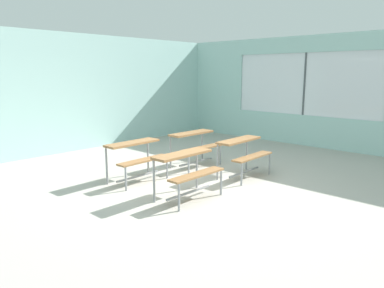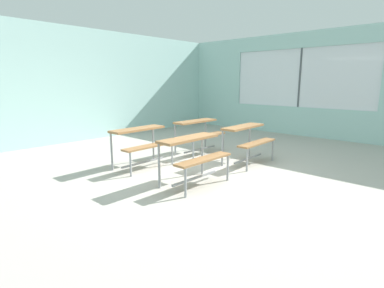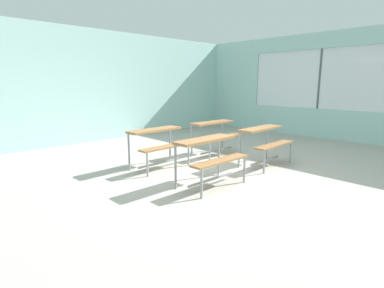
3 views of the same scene
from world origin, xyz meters
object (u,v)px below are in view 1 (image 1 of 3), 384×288
at_px(desk_bench_r0c1, 244,149).
at_px(desk_bench_r1c0, 136,152).
at_px(desk_bench_r1c1, 195,141).
at_px(desk_bench_r0c0, 187,165).

distance_m(desk_bench_r0c1, desk_bench_r1c0, 2.06).
bearing_deg(desk_bench_r0c1, desk_bench_r1c0, 139.35).
bearing_deg(desk_bench_r1c0, desk_bench_r1c1, -3.07).
xyz_separation_m(desk_bench_r0c0, desk_bench_r1c1, (1.61, 1.31, 0.00)).
bearing_deg(desk_bench_r1c1, desk_bench_r0c1, -87.42).
relative_size(desk_bench_r0c0, desk_bench_r0c1, 0.99).
bearing_deg(desk_bench_r1c1, desk_bench_r1c0, 179.51).
distance_m(desk_bench_r0c1, desk_bench_r1c1, 1.25).
relative_size(desk_bench_r0c0, desk_bench_r1c0, 0.99).
bearing_deg(desk_bench_r0c0, desk_bench_r0c1, 1.78).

